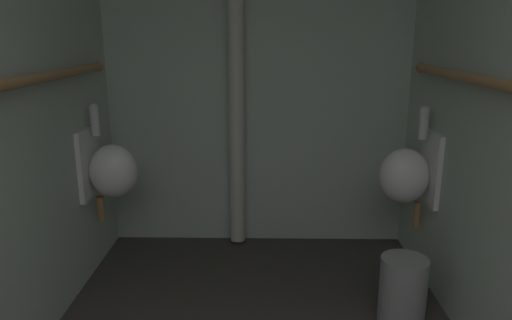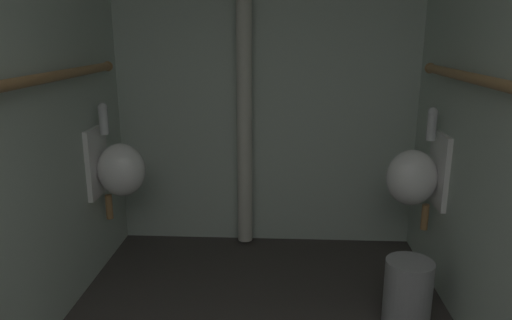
{
  "view_description": "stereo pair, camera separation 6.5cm",
  "coord_description": "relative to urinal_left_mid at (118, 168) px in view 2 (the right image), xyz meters",
  "views": [
    {
      "loc": [
        0.05,
        0.33,
        1.51
      ],
      "look_at": [
        0.02,
        2.11,
        1.04
      ],
      "focal_mm": 33.75,
      "sensor_mm": 36.0,
      "label": 1
    },
    {
      "loc": [
        0.11,
        0.33,
        1.51
      ],
      "look_at": [
        0.02,
        2.11,
        1.04
      ],
      "focal_mm": 33.75,
      "sensor_mm": 36.0,
      "label": 2
    }
  ],
  "objects": [
    {
      "name": "wall_back",
      "position": [
        0.92,
        0.55,
        0.59
      ],
      "size": [
        2.25,
        0.06,
        2.55
      ],
      "primitive_type": "cube",
      "color": "#B5C3B5",
      "rests_on": "ground"
    },
    {
      "name": "urinal_left_mid",
      "position": [
        0.0,
        0.0,
        0.0
      ],
      "size": [
        0.32,
        0.3,
        0.76
      ],
      "color": "white"
    },
    {
      "name": "urinal_right_mid",
      "position": [
        1.83,
        -0.07,
        0.0
      ],
      "size": [
        0.32,
        0.3,
        0.76
      ],
      "color": "white"
    },
    {
      "name": "standpipe_back_wall",
      "position": [
        0.77,
        0.44,
        0.59
      ],
      "size": [
        0.11,
        0.11,
        2.5
      ],
      "primitive_type": "cylinder",
      "color": "beige",
      "rests_on": "ground"
    },
    {
      "name": "waste_bin",
      "position": [
        1.71,
        -0.56,
        -0.51
      ],
      "size": [
        0.25,
        0.25,
        0.37
      ],
      "primitive_type": "cylinder",
      "color": "gray",
      "rests_on": "ground"
    }
  ]
}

